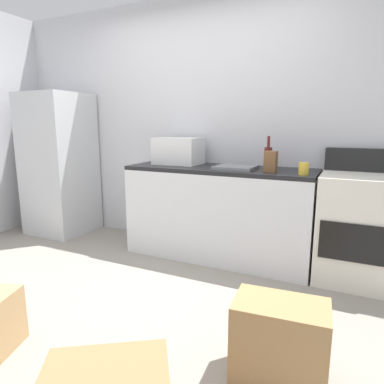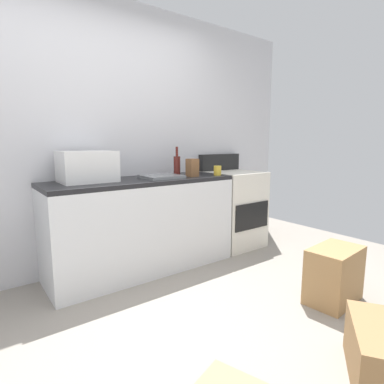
{
  "view_description": "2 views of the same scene",
  "coord_description": "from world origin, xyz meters",
  "px_view_note": "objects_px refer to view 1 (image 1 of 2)",
  "views": [
    {
      "loc": [
        1.46,
        -1.84,
        1.3
      ],
      "look_at": [
        0.3,
        0.58,
        0.77
      ],
      "focal_mm": 31.79,
      "sensor_mm": 36.0,
      "label": 1
    },
    {
      "loc": [
        -1.06,
        -1.42,
        1.24
      ],
      "look_at": [
        0.47,
        0.63,
        0.83
      ],
      "focal_mm": 28.86,
      "sensor_mm": 36.0,
      "label": 2
    }
  ],
  "objects_px": {
    "wine_bottle": "(268,157)",
    "coffee_mug": "(304,169)",
    "stove_oven": "(356,227)",
    "microwave": "(179,151)",
    "refrigerator": "(59,164)",
    "cardboard_box_large": "(279,343)",
    "knife_block": "(271,162)"
  },
  "relations": [
    {
      "from": "refrigerator",
      "to": "microwave",
      "type": "distance_m",
      "value": 1.58
    },
    {
      "from": "microwave",
      "to": "wine_bottle",
      "type": "distance_m",
      "value": 0.93
    },
    {
      "from": "wine_bottle",
      "to": "refrigerator",
      "type": "bearing_deg",
      "value": -177.5
    },
    {
      "from": "stove_oven",
      "to": "cardboard_box_large",
      "type": "xyz_separation_m",
      "value": [
        -0.32,
        -1.47,
        -0.25
      ]
    },
    {
      "from": "refrigerator",
      "to": "knife_block",
      "type": "xyz_separation_m",
      "value": [
        2.56,
        -0.07,
        0.16
      ]
    },
    {
      "from": "stove_oven",
      "to": "wine_bottle",
      "type": "xyz_separation_m",
      "value": [
        -0.77,
        0.05,
        0.54
      ]
    },
    {
      "from": "microwave",
      "to": "refrigerator",
      "type": "bearing_deg",
      "value": -175.48
    },
    {
      "from": "microwave",
      "to": "knife_block",
      "type": "xyz_separation_m",
      "value": [
        1.0,
        -0.19,
        -0.05
      ]
    },
    {
      "from": "coffee_mug",
      "to": "knife_block",
      "type": "bearing_deg",
      "value": 167.25
    },
    {
      "from": "microwave",
      "to": "coffee_mug",
      "type": "distance_m",
      "value": 1.31
    },
    {
      "from": "refrigerator",
      "to": "microwave",
      "type": "height_order",
      "value": "refrigerator"
    },
    {
      "from": "stove_oven",
      "to": "knife_block",
      "type": "height_order",
      "value": "stove_oven"
    },
    {
      "from": "refrigerator",
      "to": "coffee_mug",
      "type": "bearing_deg",
      "value": -2.73
    },
    {
      "from": "stove_oven",
      "to": "cardboard_box_large",
      "type": "distance_m",
      "value": 1.52
    },
    {
      "from": "coffee_mug",
      "to": "knife_block",
      "type": "height_order",
      "value": "knife_block"
    },
    {
      "from": "knife_block",
      "to": "coffee_mug",
      "type": "bearing_deg",
      "value": -12.75
    },
    {
      "from": "wine_bottle",
      "to": "coffee_mug",
      "type": "bearing_deg",
      "value": -34.88
    },
    {
      "from": "refrigerator",
      "to": "knife_block",
      "type": "bearing_deg",
      "value": -1.59
    },
    {
      "from": "knife_block",
      "to": "cardboard_box_large",
      "type": "relative_size",
      "value": 0.39
    },
    {
      "from": "wine_bottle",
      "to": "coffee_mug",
      "type": "relative_size",
      "value": 3.0
    },
    {
      "from": "coffee_mug",
      "to": "knife_block",
      "type": "xyz_separation_m",
      "value": [
        -0.28,
        0.06,
        0.04
      ]
    },
    {
      "from": "stove_oven",
      "to": "knife_block",
      "type": "xyz_separation_m",
      "value": [
        -0.71,
        -0.13,
        0.52
      ]
    },
    {
      "from": "wine_bottle",
      "to": "cardboard_box_large",
      "type": "height_order",
      "value": "wine_bottle"
    },
    {
      "from": "wine_bottle",
      "to": "cardboard_box_large",
      "type": "xyz_separation_m",
      "value": [
        0.45,
        -1.52,
        -0.79
      ]
    },
    {
      "from": "wine_bottle",
      "to": "stove_oven",
      "type": "bearing_deg",
      "value": -3.96
    },
    {
      "from": "stove_oven",
      "to": "refrigerator",
      "type": "bearing_deg",
      "value": -179.03
    },
    {
      "from": "refrigerator",
      "to": "coffee_mug",
      "type": "distance_m",
      "value": 2.85
    },
    {
      "from": "microwave",
      "to": "knife_block",
      "type": "height_order",
      "value": "microwave"
    },
    {
      "from": "coffee_mug",
      "to": "cardboard_box_large",
      "type": "bearing_deg",
      "value": -85.49
    },
    {
      "from": "refrigerator",
      "to": "wine_bottle",
      "type": "bearing_deg",
      "value": 2.5
    },
    {
      "from": "microwave",
      "to": "coffee_mug",
      "type": "height_order",
      "value": "microwave"
    },
    {
      "from": "stove_oven",
      "to": "coffee_mug",
      "type": "xyz_separation_m",
      "value": [
        -0.42,
        -0.19,
        0.48
      ]
    }
  ]
}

